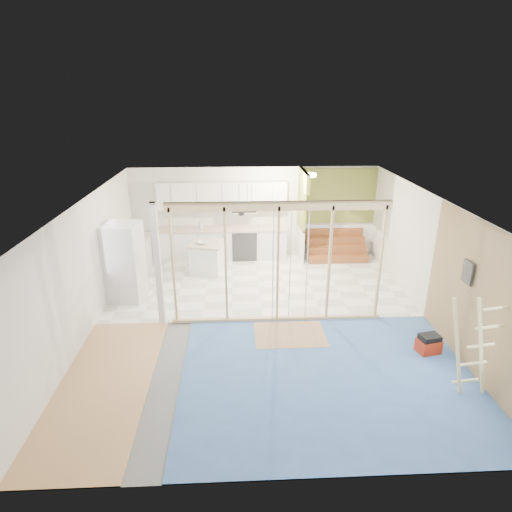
{
  "coord_description": "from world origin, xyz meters",
  "views": [
    {
      "loc": [
        -0.53,
        -7.96,
        4.53
      ],
      "look_at": [
        -0.11,
        0.6,
        1.25
      ],
      "focal_mm": 30.0,
      "sensor_mm": 36.0,
      "label": 1
    }
  ],
  "objects_px": {
    "fridge": "(125,262)",
    "ladder": "(472,347)",
    "island": "(207,258)",
    "toolbox": "(429,344)"
  },
  "relations": [
    {
      "from": "toolbox",
      "to": "ladder",
      "type": "distance_m",
      "value": 1.34
    },
    {
      "from": "fridge",
      "to": "ladder",
      "type": "xyz_separation_m",
      "value": [
        6.16,
        -3.69,
        -0.05
      ]
    },
    {
      "from": "fridge",
      "to": "toolbox",
      "type": "relative_size",
      "value": 4.12
    },
    {
      "from": "fridge",
      "to": "ladder",
      "type": "height_order",
      "value": "fridge"
    },
    {
      "from": "island",
      "to": "toolbox",
      "type": "height_order",
      "value": "island"
    },
    {
      "from": "island",
      "to": "toolbox",
      "type": "relative_size",
      "value": 2.32
    },
    {
      "from": "fridge",
      "to": "island",
      "type": "distance_m",
      "value": 2.37
    },
    {
      "from": "fridge",
      "to": "ladder",
      "type": "bearing_deg",
      "value": -24.09
    },
    {
      "from": "island",
      "to": "ladder",
      "type": "distance_m",
      "value": 6.8
    },
    {
      "from": "fridge",
      "to": "ladder",
      "type": "distance_m",
      "value": 7.18
    }
  ]
}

